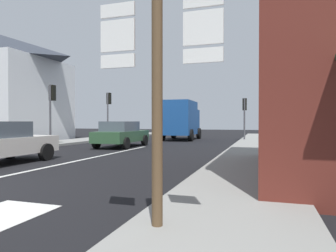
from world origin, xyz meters
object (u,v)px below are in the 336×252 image
(traffic_light_far_left, at_px, (109,105))
(delivery_truck, at_px, (181,119))
(traffic_light_near_left, at_px, (52,101))
(sedan_far, at_px, (121,134))
(traffic_light_far_right, at_px, (245,109))
(route_sign_post, at_px, (158,87))

(traffic_light_far_left, bearing_deg, delivery_truck, 18.14)
(traffic_light_near_left, bearing_deg, sedan_far, 13.94)
(sedan_far, xyz_separation_m, traffic_light_near_left, (-3.98, -0.99, 1.90))
(delivery_truck, relative_size, traffic_light_far_right, 1.58)
(sedan_far, distance_m, traffic_light_far_right, 10.09)
(sedan_far, height_order, traffic_light_far_right, traffic_light_far_right)
(delivery_truck, xyz_separation_m, route_sign_post, (5.05, -19.62, 0.26))
(sedan_far, height_order, delivery_truck, delivery_truck)
(traffic_light_near_left, bearing_deg, traffic_light_far_left, 90.00)
(traffic_light_far_right, height_order, traffic_light_near_left, traffic_light_near_left)
(traffic_light_far_right, bearing_deg, route_sign_post, -89.62)
(sedan_far, xyz_separation_m, traffic_light_far_left, (-3.98, 5.74, 2.01))
(route_sign_post, height_order, traffic_light_far_left, traffic_light_far_left)
(traffic_light_far_right, relative_size, traffic_light_near_left, 0.89)
(traffic_light_far_right, distance_m, traffic_light_far_left, 10.56)
(sedan_far, relative_size, traffic_light_far_right, 1.32)
(traffic_light_near_left, bearing_deg, delivery_truck, 57.30)
(route_sign_post, bearing_deg, sedan_far, 118.40)
(route_sign_post, xyz_separation_m, traffic_light_far_right, (-0.13, 19.71, 0.46))
(traffic_light_near_left, distance_m, traffic_light_far_left, 6.73)
(traffic_light_near_left, bearing_deg, route_sign_post, -46.54)
(route_sign_post, bearing_deg, traffic_light_far_left, 120.54)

